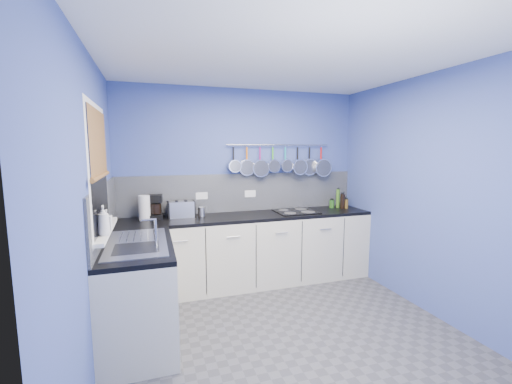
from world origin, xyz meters
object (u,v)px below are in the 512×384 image
paper_towel (144,208)px  toaster (181,209)px  canister (202,212)px  hob (296,212)px  coffee_maker (156,207)px  soap_bottle_a (103,220)px  soap_bottle_b (107,220)px

paper_towel → toaster: bearing=6.7°
canister → hob: 1.23m
hob → toaster: bearing=175.1°
paper_towel → coffee_maker: (0.13, 0.05, -0.00)m
canister → soap_bottle_a: bearing=-127.7°
toaster → soap_bottle_a: bearing=-117.8°
coffee_maker → paper_towel: bearing=-153.9°
soap_bottle_a → soap_bottle_b: size_ratio=1.39×
soap_bottle_b → hob: size_ratio=0.33×
coffee_maker → canister: bearing=2.6°
soap_bottle_b → paper_towel: soap_bottle_b is taller
soap_bottle_a → canister: 1.56m
coffee_maker → soap_bottle_a: bearing=-102.1°
soap_bottle_b → coffee_maker: soap_bottle_b is taller
soap_bottle_b → hob: 2.38m
canister → hob: (1.23, -0.09, -0.05)m
canister → hob: size_ratio=0.22×
soap_bottle_a → hob: size_ratio=0.46×
paper_towel → toaster: size_ratio=0.96×
soap_bottle_b → hob: bearing=23.4°
soap_bottle_a → toaster: size_ratio=0.79×
soap_bottle_b → canister: soap_bottle_b is taller
hob → soap_bottle_b: bearing=-156.6°
coffee_maker → toaster: (0.29, 0.00, -0.05)m
paper_towel → coffee_maker: paper_towel is taller
soap_bottle_b → soap_bottle_a: bearing=-90.0°
soap_bottle_b → canister: 1.41m
soap_bottle_b → canister: bearing=47.4°
soap_bottle_b → coffee_maker: size_ratio=0.60×
soap_bottle_b → paper_towel: 1.06m
soap_bottle_a → toaster: bearing=60.8°
coffee_maker → toaster: bearing=6.5°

